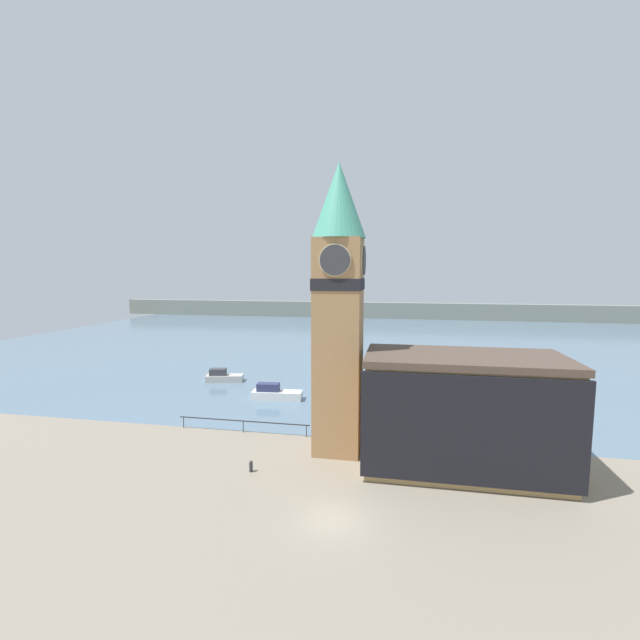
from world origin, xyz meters
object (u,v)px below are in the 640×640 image
(clock_tower, at_px, (339,302))
(boat_near, at_px, (275,393))
(pier_building, at_px, (463,412))
(mooring_bollard_near, at_px, (251,466))
(boat_far, at_px, (223,377))

(clock_tower, height_order, boat_near, clock_tower)
(pier_building, height_order, boat_near, pier_building)
(boat_near, relative_size, mooring_bollard_near, 6.99)
(pier_building, xyz_separation_m, mooring_bollard_near, (-15.04, -3.49, -3.80))
(boat_far, xyz_separation_m, mooring_bollard_near, (12.59, -23.98, -0.18))
(clock_tower, height_order, boat_far, clock_tower)
(clock_tower, distance_m, mooring_bollard_near, 13.82)
(boat_near, bearing_deg, pier_building, -42.03)
(mooring_bollard_near, bearing_deg, clock_tower, 41.21)
(clock_tower, height_order, mooring_bollard_near, clock_tower)
(boat_far, height_order, mooring_bollard_near, boat_far)
(clock_tower, relative_size, boat_near, 3.91)
(pier_building, bearing_deg, clock_tower, 171.29)
(boat_near, height_order, mooring_bollard_near, boat_near)
(boat_near, distance_m, boat_far, 11.19)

